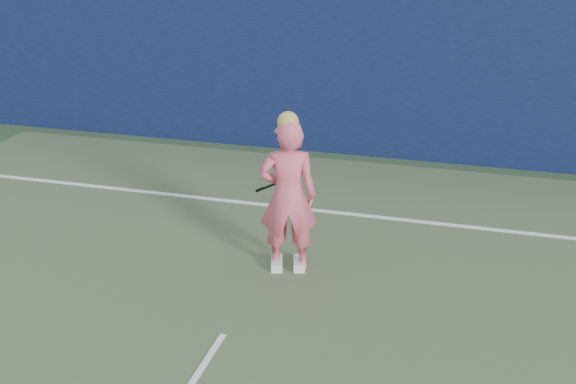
% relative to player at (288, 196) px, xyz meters
% --- Properties ---
extents(backstop_wall, '(24.00, 0.40, 2.50)m').
position_rel_player_xyz_m(backstop_wall, '(-0.22, 4.08, 0.41)').
color(backstop_wall, '#0B1333').
rests_on(backstop_wall, ground).
extents(player, '(0.69, 0.55, 1.75)m').
position_rel_player_xyz_m(player, '(0.00, 0.00, 0.00)').
color(player, '#E15770').
rests_on(player, ground).
extents(racket, '(0.45, 0.30, 0.27)m').
position_rel_player_xyz_m(racket, '(-0.15, 0.45, -0.01)').
color(racket, black).
rests_on(racket, ground).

